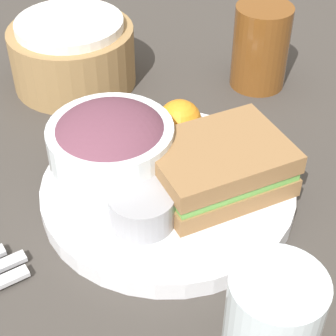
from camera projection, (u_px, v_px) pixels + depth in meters
The scene contains 9 objects.
ground_plane at pixel (168, 197), 0.60m from camera, with size 4.00×4.00×0.00m, color #3D3833.
plate at pixel (168, 190), 0.59m from camera, with size 0.26×0.26×0.02m, color silver.
sandwich at pixel (218, 166), 0.56m from camera, with size 0.15×0.12×0.05m.
salad_bowl at pixel (111, 144), 0.57m from camera, with size 0.13×0.13×0.07m.
dressing_cup at pixel (142, 208), 0.53m from camera, with size 0.06×0.06×0.03m, color #99999E.
orange_wedge at pixel (180, 121), 0.62m from camera, with size 0.05×0.05×0.05m, color orange.
drink_glass at pixel (261, 47), 0.73m from camera, with size 0.07×0.07×0.11m, color brown.
bread_basket at pixel (73, 53), 0.74m from camera, with size 0.16×0.16×0.09m.
water_glass at pixel (270, 332), 0.41m from camera, with size 0.07×0.07×0.11m, color silver.
Camera 1 is at (-0.13, -0.41, 0.41)m, focal length 60.00 mm.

